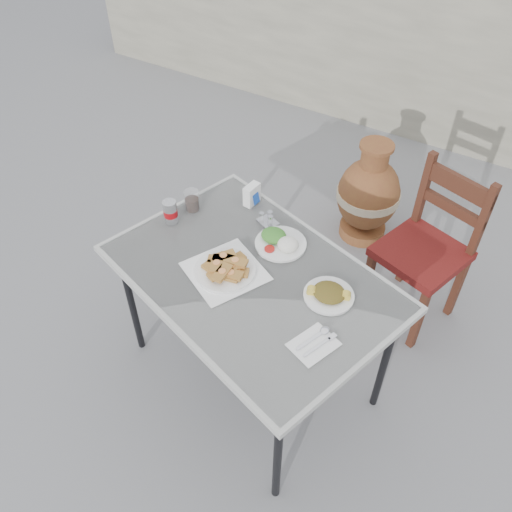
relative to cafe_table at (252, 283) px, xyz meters
The scene contains 13 objects.
ground 0.65m from the cafe_table, 118.81° to the left, with size 80.00×80.00×0.00m, color slate.
cafe_table is the anchor object (origin of this frame).
pide_plate 0.13m from the cafe_table, 158.57° to the right, with size 0.38×0.38×0.06m.
salad_rice_plate 0.22m from the cafe_table, 86.60° to the left, with size 0.22×0.22×0.06m.
salad_chopped_plate 0.33m from the cafe_table, ahead, with size 0.20×0.20×0.04m.
soda_can 0.50m from the cafe_table, 168.55° to the left, with size 0.06×0.06×0.11m.
cola_glass 0.50m from the cafe_table, 154.27° to the left, with size 0.07×0.07×0.10m.
napkin_holder 0.47m from the cafe_table, 121.09° to the left, with size 0.06×0.09×0.10m.
condiment_caddy 0.33m from the cafe_table, 108.52° to the left, with size 0.11×0.10×0.06m.
cutlery_napkin 0.41m from the cafe_table, 24.40° to the right, with size 0.18×0.20×0.01m.
chair 0.98m from the cafe_table, 57.21° to the left, with size 0.48×0.48×0.86m.
terracotta_urn 1.28m from the cafe_table, 87.37° to the left, with size 0.37×0.37×0.65m.
back_wall 2.54m from the cafe_table, 90.51° to the left, with size 6.00×0.25×1.20m, color #A5A089.
Camera 1 is at (0.81, -1.32, 2.29)m, focal length 38.00 mm.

